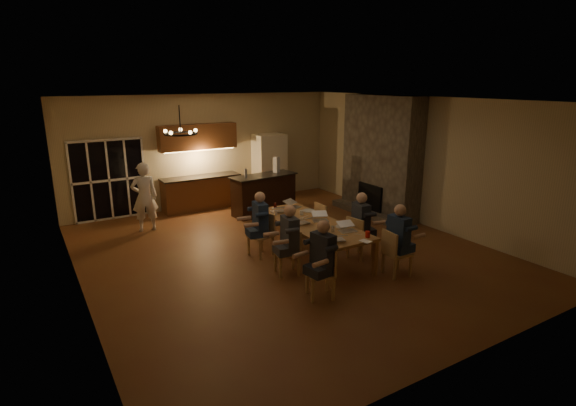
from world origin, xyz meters
The scene contains 43 objects.
floor centered at (0.00, 0.00, 0.00)m, with size 9.00×9.00×0.00m, color brown.
back_wall centered at (0.00, 4.52, 1.60)m, with size 8.00×0.04×3.20m, color #C5B28B.
left_wall centered at (-4.02, 0.00, 1.60)m, with size 0.04×9.00×3.20m, color #C5B28B.
right_wall centered at (4.02, 0.00, 1.60)m, with size 0.04×9.00×3.20m, color #C5B28B.
ceiling centered at (0.00, 0.00, 3.22)m, with size 8.00×9.00×0.04m, color white.
french_doors centered at (-2.70, 4.47, 1.05)m, with size 1.86×0.08×2.10m, color black.
fireplace centered at (3.70, 1.20, 1.60)m, with size 0.58×2.50×3.20m, color #615A4C.
kitchenette centered at (-0.30, 4.20, 1.20)m, with size 2.24×0.68×2.40m, color brown, non-canonical shape.
refrigerator centered at (1.90, 4.15, 1.00)m, with size 0.90×0.68×2.00m, color #EEE4C7.
dining_table centered at (0.35, -0.47, 0.38)m, with size 1.10×2.92×0.75m, color #9E6C3F.
bar_island centered at (0.99, 2.84, 0.54)m, with size 1.85×0.68×1.08m, color black.
chair_left_near centered at (-0.54, -2.04, 0.45)m, with size 0.44×0.44×0.89m, color tan, non-canonical shape.
chair_left_mid centered at (-0.54, -0.94, 0.45)m, with size 0.44×0.44×0.89m, color tan, non-canonical shape.
chair_left_far centered at (-0.52, 0.15, 0.45)m, with size 0.44×0.44×0.89m, color tan, non-canonical shape.
chair_right_near centered at (1.21, -2.06, 0.45)m, with size 0.44×0.44×0.89m, color tan, non-canonical shape.
chair_right_mid centered at (1.19, -1.02, 0.45)m, with size 0.44×0.44×0.89m, color tan, non-canonical shape.
chair_right_far centered at (1.23, 0.19, 0.45)m, with size 0.44×0.44×0.89m, color tan, non-canonical shape.
person_left_near centered at (-0.53, -2.08, 0.69)m, with size 0.60×0.60×1.38m, color #252830, non-canonical shape.
person_right_near centered at (1.24, -2.03, 0.69)m, with size 0.60×0.60×1.38m, color #1E314B, non-canonical shape.
person_left_mid centered at (-0.52, -1.01, 0.69)m, with size 0.60×0.60×1.38m, color #373B41, non-canonical shape.
person_right_mid centered at (1.22, -0.97, 0.69)m, with size 0.60×0.60×1.38m, color #252830, non-canonical shape.
person_left_far centered at (-0.53, 0.15, 0.69)m, with size 0.60×0.60×1.38m, color #1E314B, non-canonical shape.
standing_person centered at (-2.16, 3.04, 0.85)m, with size 0.62×0.41×1.69m, color silver.
chandelier centered at (-2.35, -0.65, 2.75)m, with size 0.53×0.53×0.03m, color black.
laptop_a centered at (0.13, -1.57, 0.86)m, with size 0.32×0.28×0.23m, color silver, non-canonical shape.
laptop_b centered at (0.63, -1.29, 0.86)m, with size 0.32×0.28×0.23m, color silver, non-canonical shape.
laptop_c centered at (0.12, -0.41, 0.86)m, with size 0.32×0.28×0.23m, color silver, non-canonical shape.
laptop_d centered at (0.56, -0.46, 0.86)m, with size 0.32×0.28×0.23m, color silver, non-canonical shape.
laptop_e centered at (0.14, 0.57, 0.86)m, with size 0.32×0.28×0.23m, color silver, non-canonical shape.
laptop_f centered at (0.61, 0.65, 0.86)m, with size 0.32×0.28×0.23m, color silver, non-canonical shape.
mug_front centered at (0.28, -0.87, 0.80)m, with size 0.08×0.08×0.10m, color silver.
mug_mid centered at (0.46, 0.10, 0.80)m, with size 0.08×0.08×0.10m, color silver.
mug_back centered at (-0.03, 0.38, 0.80)m, with size 0.08×0.08×0.10m, color silver.
redcup_near centered at (0.73, -1.75, 0.81)m, with size 0.09×0.09×0.12m, color red.
redcup_mid centered at (-0.11, -0.10, 0.81)m, with size 0.09×0.09×0.12m, color red.
can_silver centered at (0.36, -1.17, 0.81)m, with size 0.07×0.07×0.12m, color #B2B2B7.
can_cola centered at (0.24, 0.88, 0.81)m, with size 0.07×0.07×0.12m, color #3F0F0C.
plate_near centered at (0.70, -1.01, 0.76)m, with size 0.25×0.25×0.02m, color silver.
plate_left centered at (0.07, -1.32, 0.76)m, with size 0.23×0.23×0.02m, color silver.
plate_far centered at (0.75, 0.26, 0.76)m, with size 0.27×0.27×0.02m, color silver.
notepad centered at (0.55, -1.91, 0.76)m, with size 0.15×0.21×0.01m, color white.
bar_bottle centered at (0.44, 2.80, 1.20)m, with size 0.07×0.07×0.24m, color #99999E.
bar_blender centered at (1.47, 2.97, 1.30)m, with size 0.14×0.14×0.44m, color silver.
Camera 1 is at (-4.62, -7.73, 3.60)m, focal length 28.00 mm.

